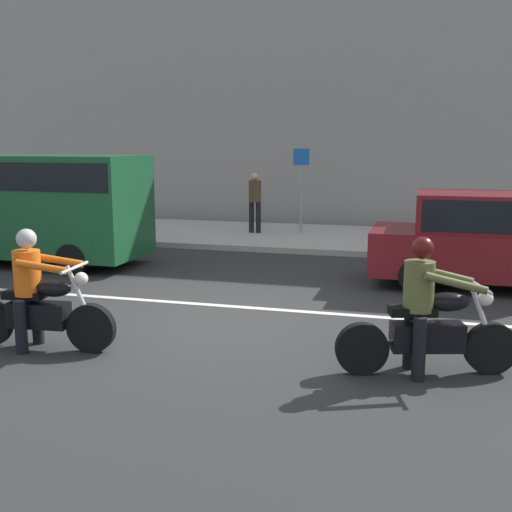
# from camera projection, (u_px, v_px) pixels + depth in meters

# --- Properties ---
(ground_plane) EXTENTS (80.00, 80.00, 0.00)m
(ground_plane) POSITION_uv_depth(u_px,v_px,m) (217.00, 322.00, 9.10)
(ground_plane) COLOR #2A2A2A
(sidewalk_slab) EXTENTS (40.00, 4.40, 0.14)m
(sidewalk_slab) POSITION_uv_depth(u_px,v_px,m) (314.00, 238.00, 16.67)
(sidewalk_slab) COLOR #A8A399
(sidewalk_slab) RESTS_ON ground_plane
(building_facade) EXTENTS (40.00, 1.40, 9.54)m
(building_facade) POSITION_uv_depth(u_px,v_px,m) (336.00, 71.00, 19.04)
(building_facade) COLOR gray
(building_facade) RESTS_ON ground_plane
(lane_marking_stripe) EXTENTS (18.00, 0.14, 0.01)m
(lane_marking_stripe) POSITION_uv_depth(u_px,v_px,m) (225.00, 306.00, 10.00)
(lane_marking_stripe) COLOR silver
(lane_marking_stripe) RESTS_ON ground_plane
(motorcycle_with_rider_olive) EXTENTS (2.03, 0.84, 1.59)m
(motorcycle_with_rider_olive) POSITION_uv_depth(u_px,v_px,m) (427.00, 319.00, 6.97)
(motorcycle_with_rider_olive) COLOR black
(motorcycle_with_rider_olive) RESTS_ON ground_plane
(motorcycle_with_rider_orange_stripe) EXTENTS (2.04, 0.70, 1.56)m
(motorcycle_with_rider_orange_stripe) POSITION_uv_depth(u_px,v_px,m) (37.00, 300.00, 7.83)
(motorcycle_with_rider_orange_stripe) COLOR black
(motorcycle_with_rider_orange_stripe) RESTS_ON ground_plane
(parked_sedan_maroon) EXTENTS (4.54, 1.82, 1.72)m
(parked_sedan_maroon) POSITION_uv_depth(u_px,v_px,m) (495.00, 240.00, 11.09)
(parked_sedan_maroon) COLOR maroon
(parked_sedan_maroon) RESTS_ON ground_plane
(parked_van_forest_green) EXTENTS (5.13, 1.96, 2.34)m
(parked_van_forest_green) POSITION_uv_depth(u_px,v_px,m) (27.00, 201.00, 13.30)
(parked_van_forest_green) COLOR #164C28
(parked_van_forest_green) RESTS_ON ground_plane
(street_sign_post) EXTENTS (0.44, 0.08, 2.33)m
(street_sign_post) POSITION_uv_depth(u_px,v_px,m) (301.00, 181.00, 16.91)
(street_sign_post) COLOR gray
(street_sign_post) RESTS_ON sidewalk_slab
(pedestrian_bystander) EXTENTS (0.34, 0.34, 1.65)m
(pedestrian_bystander) POSITION_uv_depth(u_px,v_px,m) (255.00, 198.00, 16.94)
(pedestrian_bystander) COLOR black
(pedestrian_bystander) RESTS_ON sidewalk_slab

